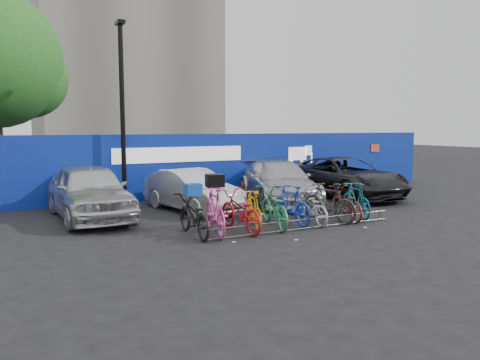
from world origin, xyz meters
TOP-DOWN VIEW (x-y plane):
  - ground at (0.00, 0.00)m, footprint 100.00×100.00m
  - hoarding at (0.01, 6.00)m, footprint 22.00×0.18m
  - lamppost at (-3.20, 5.40)m, footprint 0.25×0.50m
  - bike_rack at (-0.00, -0.60)m, footprint 5.60×0.03m
  - car_0 at (-4.65, 3.56)m, footprint 2.07×4.78m
  - car_1 at (-1.56, 3.36)m, footprint 2.21×4.20m
  - car_2 at (1.80, 3.57)m, footprint 3.36×5.40m
  - car_3 at (4.76, 3.55)m, footprint 2.52×5.41m
  - bike_0 at (-2.81, 0.08)m, footprint 0.72×1.95m
  - bike_1 at (-2.27, 0.01)m, footprint 0.94×2.06m
  - bike_2 at (-1.57, 0.02)m, footprint 0.76×2.02m
  - bike_3 at (-1.10, 0.17)m, footprint 0.87×1.74m
  - bike_4 at (-0.54, 0.03)m, footprint 1.16×2.14m
  - bike_5 at (0.08, 0.15)m, footprint 0.53×1.82m
  - bike_6 at (0.60, 0.02)m, footprint 0.74×1.79m
  - bike_7 at (1.26, 0.02)m, footprint 0.97×1.92m
  - bike_8 at (1.87, 0.02)m, footprint 0.99×1.88m
  - bike_9 at (2.33, 0.11)m, footprint 0.91×1.80m
  - cargo_crate at (-2.81, 0.08)m, footprint 0.39×0.30m
  - cargo_topcase at (-2.27, 0.01)m, footprint 0.49×0.45m

SIDE VIEW (x-z plane):
  - ground at x=0.00m, z-range 0.00..0.00m
  - bike_rack at x=0.00m, z-range 0.01..0.31m
  - bike_6 at x=0.60m, z-range 0.00..0.92m
  - bike_8 at x=1.87m, z-range 0.00..0.94m
  - bike_3 at x=-1.10m, z-range 0.00..1.01m
  - bike_0 at x=-2.81m, z-range 0.00..1.01m
  - bike_9 at x=2.33m, z-range 0.00..1.04m
  - bike_2 at x=-1.57m, z-range 0.00..1.05m
  - bike_4 at x=-0.54m, z-range 0.00..1.07m
  - bike_5 at x=0.08m, z-range 0.00..1.09m
  - bike_7 at x=1.26m, z-range 0.00..1.11m
  - bike_1 at x=-2.27m, z-range 0.00..1.19m
  - car_1 at x=-1.56m, z-range 0.00..1.32m
  - car_2 at x=1.80m, z-range 0.00..1.46m
  - car_3 at x=4.76m, z-range 0.00..1.50m
  - car_0 at x=-4.65m, z-range 0.00..1.60m
  - cargo_crate at x=-2.81m, z-range 1.01..1.29m
  - hoarding at x=0.01m, z-range 0.00..2.40m
  - cargo_topcase at x=-2.27m, z-range 1.19..1.51m
  - lamppost at x=-3.20m, z-range 0.22..6.33m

